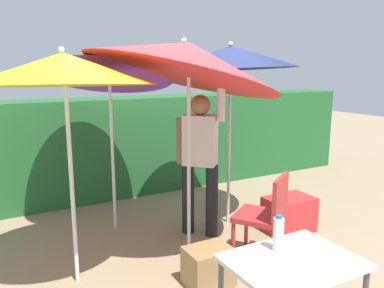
% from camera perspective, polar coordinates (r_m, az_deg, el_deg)
% --- Properties ---
extents(ground_plane, '(24.00, 24.00, 0.00)m').
position_cam_1_polar(ground_plane, '(4.14, 2.07, -15.85)').
color(ground_plane, '#9E8466').
extents(hedge_row, '(8.00, 0.70, 1.46)m').
position_cam_1_polar(hedge_row, '(5.94, -9.51, -0.18)').
color(hedge_row, '#23602D').
rests_on(hedge_row, ground_plane).
extents(umbrella_rainbow, '(1.56, 1.56, 2.19)m').
position_cam_1_polar(umbrella_rainbow, '(4.53, 5.75, 12.58)').
color(umbrella_rainbow, silver).
rests_on(umbrella_rainbow, ground_plane).
extents(umbrella_orange, '(1.60, 1.54, 2.34)m').
position_cam_1_polar(umbrella_orange, '(4.42, -12.72, 11.27)').
color(umbrella_orange, silver).
rests_on(umbrella_orange, ground_plane).
extents(umbrella_yellow, '(1.96, 1.94, 2.38)m').
position_cam_1_polar(umbrella_yellow, '(3.80, -0.85, 12.41)').
color(umbrella_yellow, silver).
rests_on(umbrella_yellow, ground_plane).
extents(umbrella_navy, '(1.51, 1.52, 2.05)m').
position_cam_1_polar(umbrella_navy, '(3.31, -18.56, 10.44)').
color(umbrella_navy, silver).
rests_on(umbrella_navy, ground_plane).
extents(person_vendor, '(0.45, 0.45, 1.88)m').
position_cam_1_polar(person_vendor, '(4.27, 1.21, -1.61)').
color(person_vendor, black).
rests_on(person_vendor, ground_plane).
extents(chair_plastic, '(0.61, 0.61, 0.89)m').
position_cam_1_polar(chair_plastic, '(3.82, 10.99, -10.06)').
color(chair_plastic, '#B72D2D').
rests_on(chair_plastic, ground_plane).
extents(cooler_box, '(0.55, 0.38, 0.41)m').
position_cam_1_polar(cooler_box, '(4.70, 14.21, -10.09)').
color(cooler_box, red).
rests_on(cooler_box, ground_plane).
extents(crate_cardboard, '(0.40, 0.31, 0.34)m').
position_cam_1_polar(crate_cardboard, '(3.54, 2.47, -17.73)').
color(crate_cardboard, '#9E7A4C').
rests_on(crate_cardboard, ground_plane).
extents(folding_table, '(0.80, 0.60, 0.72)m').
position_cam_1_polar(folding_table, '(2.60, 14.67, -17.95)').
color(folding_table, '#4C4C51').
rests_on(folding_table, ground_plane).
extents(bottle_water, '(0.07, 0.07, 0.24)m').
position_cam_1_polar(bottle_water, '(2.61, 12.71, -12.87)').
color(bottle_water, silver).
rests_on(bottle_water, folding_table).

